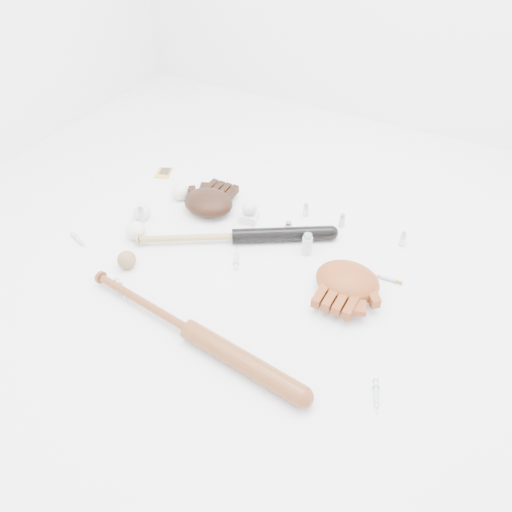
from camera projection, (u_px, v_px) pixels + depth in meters
The scene contains 23 objects.
bat_dark at pixel (234, 236), 2.10m from camera, with size 0.87×0.06×0.06m, color black, non-canonical shape.
bat_wood at pixel (190, 330), 1.72m from camera, with size 0.97×0.07×0.07m, color brown, non-canonical shape.
glove_dark at pixel (208, 202), 2.26m from camera, with size 0.27×0.27×0.10m, color black, non-canonical shape.
glove_tan at pixel (347, 281), 1.87m from camera, with size 0.29×0.29×0.11m, color brown, non-canonical shape.
trading_card at pixel (164, 173), 2.53m from camera, with size 0.07×0.10×0.01m, color gold.
pedestal at pixel (250, 217), 2.22m from camera, with size 0.07×0.07×0.04m, color white.
baseball_on_pedestal at pixel (249, 208), 2.19m from camera, with size 0.07×0.07×0.07m, color white.
baseball_left at pixel (142, 212), 2.22m from camera, with size 0.07×0.07×0.07m, color white.
baseball_upper at pixel (181, 192), 2.34m from camera, with size 0.08×0.08×0.08m, color white.
baseball_mid at pixel (136, 230), 2.12m from camera, with size 0.08×0.08×0.08m, color white.
baseball_aged at pixel (127, 260), 1.98m from camera, with size 0.07×0.07×0.07m, color #956F47.
syringe_0 at pixel (122, 290), 1.90m from camera, with size 0.15×0.03×0.02m, color #ADBCC6, non-canonical shape.
syringe_1 at pixel (236, 258), 2.03m from camera, with size 0.15×0.03×0.02m, color #ADBCC6, non-canonical shape.
syringe_2 at pixel (261, 231), 2.17m from camera, with size 0.13×0.02×0.02m, color #ADBCC6, non-canonical shape.
syringe_3 at pixel (376, 395), 1.55m from camera, with size 0.14×0.02×0.02m, color #ADBCC6, non-canonical shape.
syringe_4 at pixel (387, 278), 1.95m from camera, with size 0.14×0.02×0.02m, color #ADBCC6, non-canonical shape.
syringe_5 at pixel (79, 240), 2.12m from camera, with size 0.14×0.02×0.02m, color #ADBCC6, non-canonical shape.
vial_0 at pixel (403, 239), 2.09m from camera, with size 0.03×0.03×0.07m, color silver.
vial_1 at pixel (342, 221), 2.18m from camera, with size 0.03×0.03×0.06m, color silver.
vial_2 at pixel (288, 229), 2.13m from camera, with size 0.03×0.03×0.08m, color silver.
vial_3 at pixel (307, 244), 2.04m from camera, with size 0.04×0.04×0.10m, color silver.
vial_4 at pixel (141, 215), 2.21m from camera, with size 0.03×0.03×0.07m, color silver.
vial_5 at pixel (306, 210), 2.24m from camera, with size 0.02×0.02×0.06m, color silver.
Camera 1 is at (0.73, -1.26, 1.37)m, focal length 35.00 mm.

